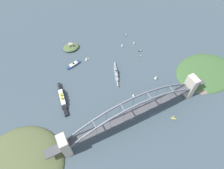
# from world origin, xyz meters

# --- Properties ---
(ground_plane) EXTENTS (1400.00, 1400.00, 0.00)m
(ground_plane) POSITION_xyz_m (0.00, 0.00, 0.00)
(ground_plane) COLOR #3D4C56
(harbor_arch_bridge) EXTENTS (301.58, 20.30, 65.20)m
(harbor_arch_bridge) POSITION_xyz_m (-0.00, 0.00, 26.94)
(harbor_arch_bridge) COLOR beige
(harbor_arch_bridge) RESTS_ON ground
(headland_west_shore) EXTENTS (135.89, 135.06, 28.93)m
(headland_west_shore) POSITION_xyz_m (-195.57, 7.37, 0.00)
(headland_west_shore) COLOR #515B38
(headland_west_shore) RESTS_ON ground
(headland_east_shore) EXTENTS (133.10, 104.00, 16.79)m
(headland_east_shore) POSITION_xyz_m (192.23, 22.14, 0.00)
(headland_east_shore) COLOR #3D6033
(headland_east_shore) RESTS_ON ground
(ocean_liner) EXTENTS (15.40, 76.91, 17.27)m
(ocean_liner) POSITION_xyz_m (-97.20, 96.08, 4.92)
(ocean_liner) COLOR black
(ocean_liner) RESTS_ON ground
(naval_cruiser) EXTENTS (26.75, 61.48, 18.00)m
(naval_cruiser) POSITION_xyz_m (22.05, 104.08, 3.28)
(naval_cruiser) COLOR gray
(naval_cruiser) RESTS_ON ground
(harbor_ferry_steamer) EXTENTS (34.45, 15.22, 8.20)m
(harbor_ferry_steamer) POSITION_xyz_m (-47.91, 169.43, 2.54)
(harbor_ferry_steamer) COLOR navy
(harbor_ferry_steamer) RESTS_ON ground
(fort_island_mid_harbor) EXTENTS (37.23, 29.99, 15.25)m
(fort_island_mid_harbor) POSITION_xyz_m (-35.02, 222.80, 4.31)
(fort_island_mid_harbor) COLOR #4C6038
(fort_island_mid_harbor) RESTS_ON ground
(seaplane_taxiing_near_bridge) EXTENTS (8.63, 8.60, 4.81)m
(seaplane_taxiing_near_bridge) POSITION_xyz_m (65.19, -31.87, 2.00)
(seaplane_taxiing_near_bridge) COLOR #B7B7B2
(seaplane_taxiing_near_bridge) RESTS_ON ground
(small_boat_0) EXTENTS (5.59, 8.05, 9.15)m
(small_boat_0) POSITION_xyz_m (75.39, 174.71, 4.22)
(small_boat_0) COLOR #2D6B3D
(small_boat_0) RESTS_ON ground
(small_boat_1) EXTENTS (6.22, 8.47, 9.74)m
(small_boat_1) POSITION_xyz_m (26.92, 41.30, 4.55)
(small_boat_1) COLOR #234C8C
(small_boat_1) RESTS_ON ground
(small_boat_2) EXTENTS (8.81, 9.46, 11.83)m
(small_boat_2) POSITION_xyz_m (89.22, 57.20, 5.53)
(small_boat_2) COLOR #2D6B3D
(small_boat_2) RESTS_ON ground
(small_boat_3) EXTENTS (9.97, 3.40, 2.20)m
(small_boat_3) POSITION_xyz_m (105.16, 141.30, 0.83)
(small_boat_3) COLOR black
(small_boat_3) RESTS_ON ground
(small_boat_4) EXTENTS (4.21, 6.75, 7.71)m
(small_boat_4) POSITION_xyz_m (105.28, 170.13, 3.62)
(small_boat_4) COLOR #2D6B3D
(small_boat_4) RESTS_ON ground
(small_boat_5) EXTENTS (8.25, 5.21, 2.14)m
(small_boat_5) POSITION_xyz_m (102.90, 205.96, 0.76)
(small_boat_5) COLOR #234C8C
(small_boat_5) RESTS_ON ground
(small_boat_6) EXTENTS (6.46, 5.67, 2.33)m
(small_boat_6) POSITION_xyz_m (96.37, 126.26, 0.82)
(small_boat_6) COLOR #2D6B3D
(small_boat_6) RESTS_ON ground
(small_boat_7) EXTENTS (10.56, 6.66, 11.30)m
(small_boat_7) POSITION_xyz_m (-16.74, 171.70, 5.20)
(small_boat_7) COLOR silver
(small_boat_7) RESTS_ON ground
(channel_marker_buoy) EXTENTS (2.20, 2.20, 2.75)m
(channel_marker_buoy) POSITION_xyz_m (-3.46, 38.21, 1.12)
(channel_marker_buoy) COLOR red
(channel_marker_buoy) RESTS_ON ground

